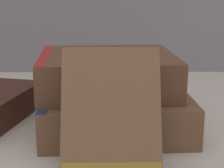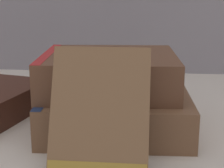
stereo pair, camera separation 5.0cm
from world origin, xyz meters
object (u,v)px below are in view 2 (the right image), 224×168
book_leaning_front (100,115)px  book_flat_top (105,72)px  pocket_watch (118,55)px  book_flat_bottom (113,111)px

book_leaning_front → book_flat_top: bearing=94.3°
book_flat_top → pocket_watch: 0.04m
book_flat_bottom → book_flat_top: bearing=128.0°
book_flat_bottom → book_flat_top: book_flat_top is taller
book_leaning_front → pocket_watch: 0.11m
book_flat_top → book_leaning_front: size_ratio=1.48×
book_flat_bottom → book_flat_top: 0.05m
book_leaning_front → pocket_watch: bearing=84.3°
pocket_watch → book_flat_bottom: bearing=122.2°
book_flat_top → book_leaning_front: 0.12m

